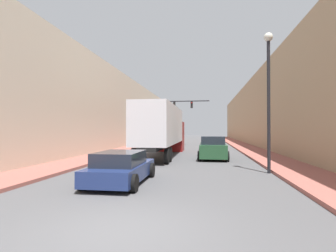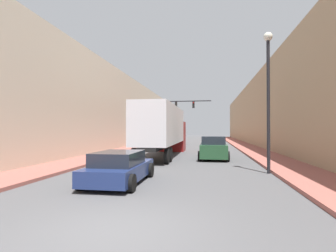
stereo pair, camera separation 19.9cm
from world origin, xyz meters
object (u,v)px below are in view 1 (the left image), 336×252
Objects in this scene: sedan_car at (121,168)px; traffic_signal_gantry at (170,113)px; street_lamp at (269,83)px; semi_truck at (163,129)px; suv_car at (213,148)px.

sedan_car is 25.98m from traffic_signal_gantry.
sedan_car is at bearing -152.81° from street_lamp.
semi_truck is 2.66× the size of suv_car.
semi_truck is 10.37m from street_lamp.
sedan_car is at bearing -89.60° from semi_truck.
sedan_car is at bearing -86.50° from traffic_signal_gantry.
street_lamp is at bearing -67.16° from suv_car.
semi_truck is at bearing 159.29° from suv_car.
semi_truck is 1.80× the size of street_lamp.
street_lamp is at bearing -70.11° from traffic_signal_gantry.
semi_truck is at bearing 130.51° from street_lamp.
sedan_car is 0.61× the size of street_lamp.
traffic_signal_gantry is 1.04× the size of street_lamp.
sedan_car is (0.08, -11.04, -1.63)m from semi_truck.
semi_truck reaches higher than sedan_car.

